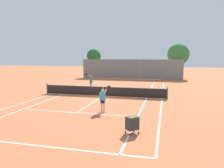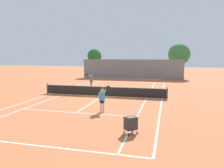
{
  "view_description": "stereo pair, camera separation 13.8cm",
  "coord_description": "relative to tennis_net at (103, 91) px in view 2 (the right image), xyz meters",
  "views": [
    {
      "loc": [
        5.77,
        -19.76,
        3.77
      ],
      "look_at": [
        0.5,
        1.5,
        1.0
      ],
      "focal_mm": 35.0,
      "sensor_mm": 36.0,
      "label": 1
    },
    {
      "loc": [
        5.9,
        -19.72,
        3.77
      ],
      "look_at": [
        0.5,
        1.5,
        1.0
      ],
      "focal_mm": 35.0,
      "sensor_mm": 36.0,
      "label": 2
    }
  ],
  "objects": [
    {
      "name": "ground_plane",
      "position": [
        0.0,
        0.0,
        -0.51
      ],
      "size": [
        120.0,
        120.0,
        0.0
      ],
      "primitive_type": "plane",
      "color": "#BC663D"
    },
    {
      "name": "court_line_markings",
      "position": [
        0.0,
        0.0,
        -0.51
      ],
      "size": [
        11.1,
        23.9,
        0.01
      ],
      "color": "silver",
      "rests_on": "ground"
    },
    {
      "name": "tennis_net",
      "position": [
        0.0,
        0.0,
        0.0
      ],
      "size": [
        12.0,
        0.1,
        1.07
      ],
      "color": "#474C47",
      "rests_on": "ground"
    },
    {
      "name": "ball_cart",
      "position": [
        4.24,
        -9.46,
        0.02
      ],
      "size": [
        0.77,
        0.76,
        0.96
      ],
      "color": "#2D2D33",
      "rests_on": "ground"
    },
    {
      "name": "player_near_side",
      "position": [
        1.66,
        -5.76,
        0.42
      ],
      "size": [
        0.71,
        0.72,
        1.77
      ],
      "color": "beige",
      "rests_on": "ground"
    },
    {
      "name": "player_far_left",
      "position": [
        -3.05,
        5.12,
        0.42
      ],
      "size": [
        0.85,
        0.68,
        1.77
      ],
      "color": "tan",
      "rests_on": "ground"
    },
    {
      "name": "loose_tennis_ball_0",
      "position": [
        -0.52,
        -2.8,
        -0.48
      ],
      "size": [
        0.07,
        0.07,
        0.07
      ],
      "primitive_type": "sphere",
      "color": "#D1DB33",
      "rests_on": "ground"
    },
    {
      "name": "loose_tennis_ball_1",
      "position": [
        -1.23,
        4.87,
        -0.48
      ],
      "size": [
        0.07,
        0.07,
        0.07
      ],
      "primitive_type": "sphere",
      "color": "#D1DB33",
      "rests_on": "ground"
    },
    {
      "name": "loose_tennis_ball_2",
      "position": [
        -5.08,
        3.39,
        -0.48
      ],
      "size": [
        0.07,
        0.07,
        0.07
      ],
      "primitive_type": "sphere",
      "color": "#D1DB33",
      "rests_on": "ground"
    },
    {
      "name": "back_fence",
      "position": [
        0.0,
        16.55,
        1.14
      ],
      "size": [
        16.97,
        0.08,
        3.3
      ],
      "color": "gray",
      "rests_on": "ground"
    },
    {
      "name": "tree_behind_left",
      "position": [
        -7.38,
        19.0,
        3.28
      ],
      "size": [
        2.62,
        2.62,
        5.18
      ],
      "color": "brown",
      "rests_on": "ground"
    },
    {
      "name": "tree_behind_right",
      "position": [
        7.87,
        20.08,
        3.57
      ],
      "size": [
        3.75,
        3.75,
        6.04
      ],
      "color": "brown",
      "rests_on": "ground"
    }
  ]
}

